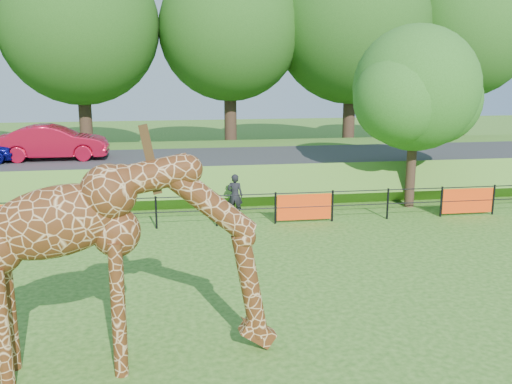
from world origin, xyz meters
TOP-DOWN VIEW (x-y plane):
  - ground at (0.00, 0.00)m, footprint 90.00×90.00m
  - giraffe at (-2.32, -0.74)m, footprint 5.47×1.41m
  - perimeter_fence at (0.00, 8.00)m, footprint 28.07×0.10m
  - embankment at (0.00, 15.50)m, footprint 40.00×9.00m
  - road at (0.00, 14.00)m, footprint 40.00×5.00m
  - car_red at (-6.25, 14.11)m, footprint 4.40×1.58m
  - visitor at (0.75, 9.17)m, footprint 0.65×0.53m
  - tree_east at (7.60, 9.63)m, footprint 5.40×4.71m
  - bg_tree_line at (1.89, 22.00)m, footprint 37.30×8.80m

SIDE VIEW (x-z plane):
  - ground at x=0.00m, z-range 0.00..0.00m
  - perimeter_fence at x=0.00m, z-range 0.00..1.10m
  - embankment at x=0.00m, z-range 0.00..1.30m
  - visitor at x=0.75m, z-range 0.00..1.54m
  - road at x=0.00m, z-range 1.30..1.42m
  - giraffe at x=-2.32m, z-range 0.00..3.87m
  - car_red at x=-6.25m, z-range 1.42..2.86m
  - tree_east at x=7.60m, z-range 0.90..7.66m
  - bg_tree_line at x=1.89m, z-range 1.28..13.10m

